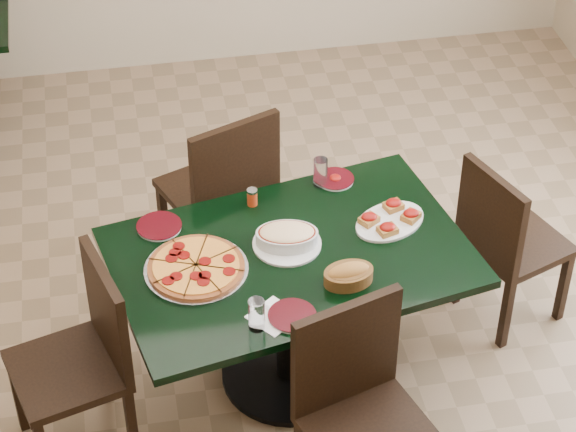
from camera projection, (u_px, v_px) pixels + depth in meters
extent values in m
plane|color=#81664A|center=(259.00, 359.00, 5.32)|extent=(5.50, 5.50, 0.00)
cube|color=black|center=(291.00, 257.00, 4.78)|extent=(1.66, 1.24, 0.04)
cylinder|color=black|center=(291.00, 320.00, 5.02)|extent=(0.13, 0.13, 0.71)
cylinder|color=black|center=(291.00, 372.00, 5.24)|extent=(0.64, 0.64, 0.03)
cube|color=black|center=(216.00, 191.00, 5.55)|extent=(0.61, 0.61, 0.04)
cube|color=black|center=(236.00, 169.00, 5.24)|extent=(0.45, 0.21, 0.50)
cube|color=black|center=(232.00, 196.00, 5.93)|extent=(0.05, 0.05, 0.46)
cube|color=black|center=(272.00, 237.00, 5.66)|extent=(0.05, 0.05, 0.46)
cube|color=black|center=(164.00, 222.00, 5.76)|extent=(0.05, 0.05, 0.46)
cube|color=black|center=(202.00, 266.00, 5.49)|extent=(0.05, 0.05, 0.46)
cube|color=black|center=(346.00, 352.00, 4.33)|extent=(0.45, 0.18, 0.50)
cube|color=black|center=(384.00, 423.00, 4.72)|extent=(0.05, 0.05, 0.46)
cube|color=black|center=(516.00, 243.00, 5.32)|extent=(0.54, 0.54, 0.04)
cube|color=black|center=(491.00, 216.00, 5.09)|extent=(0.19, 0.41, 0.45)
cube|color=black|center=(563.00, 287.00, 5.41)|extent=(0.05, 0.05, 0.41)
cube|color=black|center=(506.00, 314.00, 5.27)|extent=(0.05, 0.05, 0.41)
cube|color=black|center=(514.00, 245.00, 5.65)|extent=(0.05, 0.05, 0.41)
cube|color=black|center=(458.00, 270.00, 5.51)|extent=(0.05, 0.05, 0.41)
cube|color=black|center=(67.00, 371.00, 4.65)|extent=(0.55, 0.55, 0.04)
cube|color=black|center=(107.00, 311.00, 4.55)|extent=(0.16, 0.44, 0.47)
cube|color=black|center=(18.00, 394.00, 4.86)|extent=(0.05, 0.05, 0.43)
cube|color=black|center=(102.00, 365.00, 5.00)|extent=(0.05, 0.05, 0.43)
cube|color=black|center=(132.00, 425.00, 4.73)|extent=(0.05, 0.05, 0.43)
cylinder|color=silver|center=(196.00, 269.00, 4.69)|extent=(0.44, 0.44, 0.01)
cylinder|color=brown|center=(196.00, 267.00, 4.68)|extent=(0.41, 0.41, 0.02)
cylinder|color=orange|center=(196.00, 265.00, 4.67)|extent=(0.36, 0.36, 0.01)
cylinder|color=silver|center=(287.00, 244.00, 4.81)|extent=(0.30, 0.30, 0.01)
ellipsoid|color=beige|center=(287.00, 232.00, 4.77)|extent=(0.26, 0.19, 0.04)
ellipsoid|color=#B77132|center=(349.00, 272.00, 4.60)|extent=(0.19, 0.11, 0.08)
cylinder|color=silver|center=(292.00, 316.00, 4.47)|extent=(0.19, 0.19, 0.01)
cylinder|color=#350309|center=(292.00, 315.00, 4.46)|extent=(0.20, 0.20, 0.00)
cylinder|color=silver|center=(335.00, 180.00, 5.17)|extent=(0.17, 0.17, 0.01)
cylinder|color=#350309|center=(335.00, 178.00, 5.16)|extent=(0.17, 0.17, 0.00)
ellipsoid|color=#90070B|center=(335.00, 178.00, 5.16)|extent=(0.05, 0.05, 0.02)
cylinder|color=silver|center=(159.00, 227.00, 4.90)|extent=(0.20, 0.20, 0.01)
cylinder|color=#350309|center=(159.00, 225.00, 4.90)|extent=(0.20, 0.20, 0.00)
cube|color=white|center=(274.00, 316.00, 4.47)|extent=(0.23, 0.23, 0.00)
cube|color=silver|center=(279.00, 315.00, 4.47)|extent=(0.11, 0.13, 0.00)
cylinder|color=silver|center=(321.00, 172.00, 5.10)|extent=(0.06, 0.06, 0.14)
cylinder|color=silver|center=(257.00, 314.00, 4.38)|extent=(0.07, 0.07, 0.14)
cylinder|color=red|center=(252.00, 198.00, 5.01)|extent=(0.05, 0.05, 0.07)
cylinder|color=silver|center=(252.00, 191.00, 4.99)|extent=(0.05, 0.05, 0.01)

